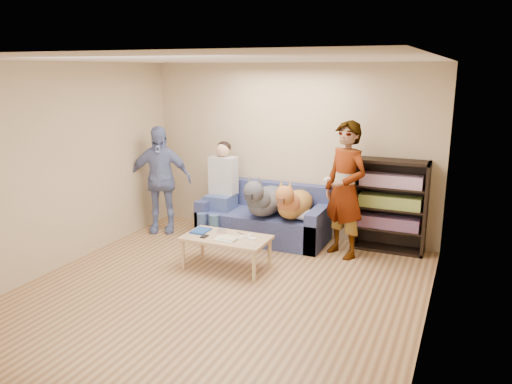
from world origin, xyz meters
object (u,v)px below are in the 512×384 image
at_px(sofa, 265,220).
at_px(coffee_table, 226,240).
at_px(person_standing_right, 345,190).
at_px(notebook_blue, 201,231).
at_px(bookshelf, 390,204).
at_px(person_standing_left, 160,179).
at_px(dog_tan, 293,203).
at_px(person_seated, 220,186).
at_px(dog_gray, 265,200).
at_px(camera_silver, 222,231).

relative_size(sofa, coffee_table, 1.73).
xyz_separation_m(person_standing_right, coffee_table, (-1.27, -1.04, -0.55)).
xyz_separation_m(person_standing_right, notebook_blue, (-1.67, -0.99, -0.49)).
xyz_separation_m(person_standing_right, bookshelf, (0.53, 0.46, -0.25)).
xyz_separation_m(person_standing_left, dog_tan, (2.15, 0.16, -0.19)).
relative_size(notebook_blue, person_seated, 0.18).
xyz_separation_m(notebook_blue, bookshelf, (2.20, 1.45, 0.25)).
bearing_deg(dog_tan, dog_gray, -174.78).
distance_m(camera_silver, bookshelf, 2.38).
height_order(sofa, dog_gray, dog_gray).
xyz_separation_m(notebook_blue, person_seated, (-0.27, 1.09, 0.34)).
xyz_separation_m(person_standing_left, bookshelf, (3.43, 0.57, -0.16)).
distance_m(sofa, dog_tan, 0.66).
relative_size(notebook_blue, coffee_table, 0.24).
distance_m(camera_silver, sofa, 1.17).
bearing_deg(bookshelf, person_standing_left, -170.58).
xyz_separation_m(sofa, dog_tan, (0.52, -0.17, 0.37)).
xyz_separation_m(sofa, bookshelf, (1.80, 0.23, 0.40)).
bearing_deg(person_standing_left, notebook_blue, -58.48).
relative_size(person_standing_right, dog_gray, 1.45).
distance_m(dog_tan, bookshelf, 1.35).
height_order(dog_gray, coffee_table, dog_gray).
relative_size(dog_gray, dog_tan, 1.08).
bearing_deg(person_seated, dog_tan, -2.28).
bearing_deg(person_seated, person_standing_left, -167.67).
height_order(camera_silver, person_seated, person_seated).
height_order(dog_gray, dog_tan, dog_gray).
distance_m(notebook_blue, camera_silver, 0.29).
relative_size(person_standing_right, coffee_table, 1.69).
bearing_deg(bookshelf, person_seated, -171.71).
xyz_separation_m(camera_silver, dog_tan, (0.64, 0.98, 0.20)).
bearing_deg(bookshelf, camera_silver, -144.27).
relative_size(person_seated, dog_gray, 1.15).
relative_size(person_standing_left, dog_gray, 1.31).
height_order(sofa, dog_tan, dog_tan).
distance_m(sofa, person_seated, 0.84).
height_order(person_standing_right, camera_silver, person_standing_right).
distance_m(dog_gray, bookshelf, 1.77).
bearing_deg(dog_tan, person_seated, 177.72).
distance_m(person_standing_right, bookshelf, 0.75).
xyz_separation_m(notebook_blue, dog_tan, (0.92, 1.05, 0.22)).
distance_m(sofa, dog_gray, 0.45).
distance_m(dog_gray, coffee_table, 1.10).
relative_size(dog_gray, bookshelf, 0.98).
bearing_deg(person_standing_left, camera_silver, -51.07).
distance_m(person_standing_left, coffee_table, 1.93).
distance_m(person_seated, coffee_table, 1.38).
xyz_separation_m(dog_gray, coffee_table, (-0.09, -1.06, -0.29)).
xyz_separation_m(person_standing_right, person_seated, (-1.94, 0.10, -0.15)).
relative_size(notebook_blue, bookshelf, 0.20).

